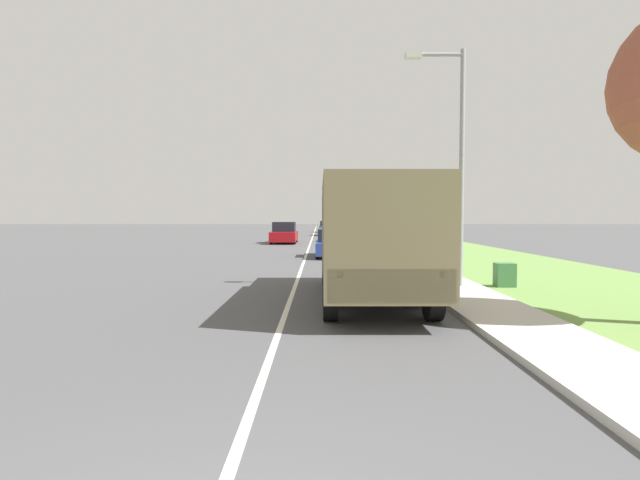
{
  "coord_description": "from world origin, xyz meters",
  "views": [
    {
      "loc": [
        0.75,
        -2.25,
        2.1
      ],
      "look_at": [
        0.8,
        11.7,
        1.43
      ],
      "focal_mm": 28.0,
      "sensor_mm": 36.0,
      "label": 1
    }
  ],
  "objects_px": {
    "lamp_post": "(452,145)",
    "car_second_ahead": "(282,234)",
    "car_fourth_ahead": "(324,227)",
    "military_truck": "(368,235)",
    "car_nearest_ahead": "(331,244)",
    "car_third_ahead": "(328,229)"
  },
  "relations": [
    {
      "from": "car_fourth_ahead",
      "to": "lamp_post",
      "type": "distance_m",
      "value": 51.5
    },
    {
      "from": "lamp_post",
      "to": "car_second_ahead",
      "type": "bearing_deg",
      "value": 104.93
    },
    {
      "from": "car_fourth_ahead",
      "to": "car_nearest_ahead",
      "type": "bearing_deg",
      "value": -90.21
    },
    {
      "from": "lamp_post",
      "to": "car_fourth_ahead",
      "type": "bearing_deg",
      "value": 93.32
    },
    {
      "from": "car_fourth_ahead",
      "to": "lamp_post",
      "type": "bearing_deg",
      "value": -86.68
    },
    {
      "from": "car_fourth_ahead",
      "to": "lamp_post",
      "type": "height_order",
      "value": "lamp_post"
    },
    {
      "from": "military_truck",
      "to": "car_second_ahead",
      "type": "relative_size",
      "value": 1.6
    },
    {
      "from": "car_third_ahead",
      "to": "lamp_post",
      "type": "xyz_separation_m",
      "value": [
        2.71,
        -40.3,
        3.36
      ]
    },
    {
      "from": "military_truck",
      "to": "car_nearest_ahead",
      "type": "height_order",
      "value": "military_truck"
    },
    {
      "from": "car_nearest_ahead",
      "to": "lamp_post",
      "type": "bearing_deg",
      "value": -74.99
    },
    {
      "from": "car_second_ahead",
      "to": "car_third_ahead",
      "type": "relative_size",
      "value": 1.0
    },
    {
      "from": "car_third_ahead",
      "to": "car_fourth_ahead",
      "type": "height_order",
      "value": "car_third_ahead"
    },
    {
      "from": "military_truck",
      "to": "lamp_post",
      "type": "height_order",
      "value": "lamp_post"
    },
    {
      "from": "military_truck",
      "to": "lamp_post",
      "type": "bearing_deg",
      "value": 35.81
    },
    {
      "from": "military_truck",
      "to": "car_second_ahead",
      "type": "height_order",
      "value": "military_truck"
    },
    {
      "from": "car_nearest_ahead",
      "to": "car_fourth_ahead",
      "type": "bearing_deg",
      "value": 89.79
    },
    {
      "from": "car_nearest_ahead",
      "to": "car_second_ahead",
      "type": "xyz_separation_m",
      "value": [
        -3.46,
        13.02,
        0.09
      ]
    },
    {
      "from": "car_second_ahead",
      "to": "lamp_post",
      "type": "xyz_separation_m",
      "value": [
        6.57,
        -24.65,
        3.36
      ]
    },
    {
      "from": "car_third_ahead",
      "to": "car_fourth_ahead",
      "type": "xyz_separation_m",
      "value": [
        -0.26,
        11.0,
        -0.08
      ]
    },
    {
      "from": "car_nearest_ahead",
      "to": "car_second_ahead",
      "type": "height_order",
      "value": "car_second_ahead"
    },
    {
      "from": "lamp_post",
      "to": "military_truck",
      "type": "bearing_deg",
      "value": -144.19
    },
    {
      "from": "car_nearest_ahead",
      "to": "car_second_ahead",
      "type": "distance_m",
      "value": 13.47
    }
  ]
}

